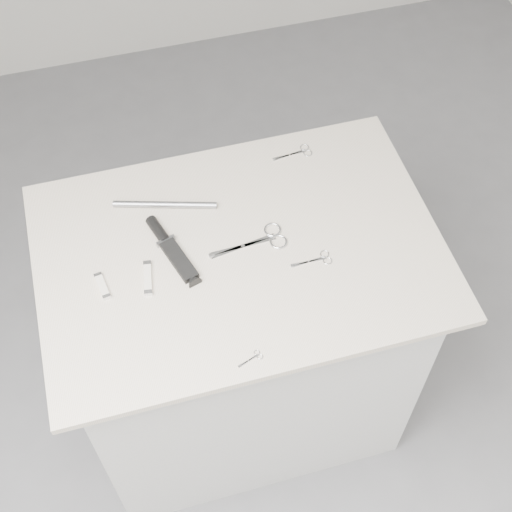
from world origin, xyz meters
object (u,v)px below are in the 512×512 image
object	(u,v)px
embroidery_scissors_a	(318,260)
pocket_knife_b	(102,286)
tiny_scissors	(253,358)
pocket_knife_a	(148,278)
plinth	(242,341)
large_shears	(264,240)
embroidery_scissors_b	(299,152)
metal_rail	(165,205)
sheathed_knife	(169,246)

from	to	relation	value
embroidery_scissors_a	pocket_knife_b	distance (m)	0.52
tiny_scissors	pocket_knife_a	bearing A→B (deg)	105.11
plinth	large_shears	distance (m)	0.48
plinth	large_shears	xyz separation A→B (m)	(0.07, 0.01, 0.47)
plinth	embroidery_scissors_b	distance (m)	0.60
embroidery_scissors_a	metal_rail	size ratio (longest dim) A/B	0.38
embroidery_scissors_a	metal_rail	world-z (taller)	metal_rail
metal_rail	pocket_knife_b	bearing A→B (deg)	-133.32
large_shears	pocket_knife_b	distance (m)	0.41
tiny_scissors	metal_rail	size ratio (longest dim) A/B	0.23
pocket_knife_b	embroidery_scissors_b	bearing A→B (deg)	-72.47
embroidery_scissors_b	pocket_knife_b	world-z (taller)	pocket_knife_b
plinth	tiny_scissors	world-z (taller)	tiny_scissors
embroidery_scissors_b	metal_rail	bearing A→B (deg)	-172.43
pocket_knife_a	metal_rail	size ratio (longest dim) A/B	0.37
plinth	pocket_knife_b	world-z (taller)	pocket_knife_b
embroidery_scissors_b	pocket_knife_a	size ratio (longest dim) A/B	1.14
large_shears	tiny_scissors	bearing A→B (deg)	-115.72
sheathed_knife	embroidery_scissors_a	bearing A→B (deg)	-128.06
tiny_scissors	sheathed_knife	size ratio (longest dim) A/B	0.28
large_shears	embroidery_scissors_a	world-z (taller)	large_shears
embroidery_scissors_a	plinth	bearing A→B (deg)	153.49
pocket_knife_a	pocket_knife_b	world-z (taller)	pocket_knife_a
tiny_scissors	embroidery_scissors_b	bearing A→B (deg)	43.91
embroidery_scissors_b	sheathed_knife	bearing A→B (deg)	-156.60
embroidery_scissors_b	pocket_knife_b	bearing A→B (deg)	-158.65
large_shears	pocket_knife_b	bearing A→B (deg)	178.97
tiny_scissors	sheathed_knife	bearing A→B (deg)	89.33
sheathed_knife	pocket_knife_b	size ratio (longest dim) A/B	2.77
large_shears	pocket_knife_a	distance (m)	0.30
plinth	large_shears	world-z (taller)	large_shears
pocket_knife_a	tiny_scissors	bearing A→B (deg)	-136.55
embroidery_scissors_a	tiny_scissors	bearing A→B (deg)	-137.35
large_shears	pocket_knife_a	bearing A→B (deg)	-178.24
embroidery_scissors_b	sheathed_knife	xyz separation A→B (m)	(-0.41, -0.22, 0.01)
embroidery_scissors_b	large_shears	bearing A→B (deg)	-128.97
pocket_knife_b	sheathed_knife	bearing A→B (deg)	-77.45
tiny_scissors	metal_rail	bearing A→B (deg)	82.60
embroidery_scissors_a	pocket_knife_b	size ratio (longest dim) A/B	1.30
pocket_knife_a	metal_rail	distance (m)	0.23
plinth	large_shears	bearing A→B (deg)	8.94
pocket_knife_b	embroidery_scissors_a	bearing A→B (deg)	-106.03
embroidery_scissors_a	embroidery_scissors_b	size ratio (longest dim) A/B	0.92
embroidery_scissors_a	sheathed_knife	distance (m)	0.37
embroidery_scissors_a	pocket_knife_b	bearing A→B (deg)	171.92
plinth	embroidery_scissors_a	distance (m)	0.51
large_shears	embroidery_scissors_b	xyz separation A→B (m)	(0.17, 0.26, -0.00)
embroidery_scissors_b	tiny_scissors	size ratio (longest dim) A/B	1.81
pocket_knife_a	pocket_knife_b	size ratio (longest dim) A/B	1.25
embroidery_scissors_b	metal_rail	xyz separation A→B (m)	(-0.39, -0.09, 0.01)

